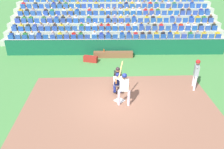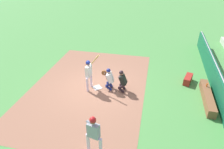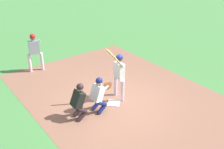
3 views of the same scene
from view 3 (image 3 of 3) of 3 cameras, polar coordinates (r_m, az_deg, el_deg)
The scene contains 7 objects.
ground_plane at distance 9.81m, azimuth 0.39°, elevation -6.18°, with size 160.00×160.00×0.00m, color #458240.
infield_dirt_patch at distance 10.06m, azimuth 2.71°, elevation -5.26°, with size 9.64×6.41×0.01m, color #875B46.
home_plate_marker at distance 9.80m, azimuth 0.39°, elevation -6.11°, with size 0.44×0.44×0.02m, color white.
batter_at_plate at distance 9.59m, azimuth 1.56°, elevation 0.59°, with size 0.63×0.77×2.15m.
catcher_crouching at distance 9.03m, azimuth -2.83°, elevation -3.94°, with size 0.49×0.74×1.30m.
home_plate_umpire at distance 8.76m, azimuth -7.09°, elevation -5.38°, with size 0.47×0.46×1.29m.
on_deck_batter at distance 12.28m, azimuth -16.33°, elevation 5.32°, with size 0.31×0.68×1.76m.
Camera 3 is at (6.66, -4.84, 5.33)m, focal length 42.67 mm.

